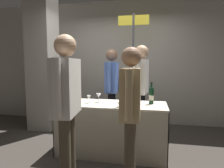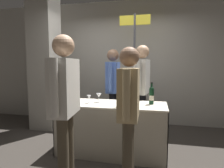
# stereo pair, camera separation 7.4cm
# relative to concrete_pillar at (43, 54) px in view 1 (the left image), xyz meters

# --- Properties ---
(ground_plane) EXTENTS (12.00, 12.00, 0.00)m
(ground_plane) POSITION_rel_concrete_pillar_xyz_m (1.68, -0.91, -1.61)
(ground_plane) COLOR #38332D
(back_partition) EXTENTS (7.77, 0.12, 2.84)m
(back_partition) POSITION_rel_concrete_pillar_xyz_m (1.68, 0.83, -0.18)
(back_partition) COLOR #9E998E
(back_partition) RESTS_ON ground_plane
(concrete_pillar) EXTENTS (0.52, 0.52, 3.21)m
(concrete_pillar) POSITION_rel_concrete_pillar_xyz_m (0.00, 0.00, 0.00)
(concrete_pillar) COLOR gray
(concrete_pillar) RESTS_ON ground_plane
(tasting_table) EXTENTS (1.65, 0.66, 0.79)m
(tasting_table) POSITION_rel_concrete_pillar_xyz_m (1.68, -0.91, -1.07)
(tasting_table) COLOR beige
(tasting_table) RESTS_ON ground_plane
(featured_wine_bottle) EXTENTS (0.07, 0.07, 0.33)m
(featured_wine_bottle) POSITION_rel_concrete_pillar_xyz_m (2.27, -0.83, -0.68)
(featured_wine_bottle) COLOR black
(featured_wine_bottle) RESTS_ON tasting_table
(display_bottle_0) EXTENTS (0.07, 0.07, 0.31)m
(display_bottle_0) POSITION_rel_concrete_pillar_xyz_m (1.84, -0.73, -0.69)
(display_bottle_0) COLOR #192333
(display_bottle_0) RESTS_ON tasting_table
(display_bottle_1) EXTENTS (0.07, 0.07, 0.30)m
(display_bottle_1) POSITION_rel_concrete_pillar_xyz_m (1.05, -0.89, -0.70)
(display_bottle_1) COLOR black
(display_bottle_1) RESTS_ON tasting_table
(display_bottle_2) EXTENTS (0.07, 0.07, 0.31)m
(display_bottle_2) POSITION_rel_concrete_pillar_xyz_m (1.02, -0.99, -0.69)
(display_bottle_2) COLOR black
(display_bottle_2) RESTS_ON tasting_table
(display_bottle_3) EXTENTS (0.08, 0.08, 0.35)m
(display_bottle_3) POSITION_rel_concrete_pillar_xyz_m (2.03, -0.89, -0.67)
(display_bottle_3) COLOR #192333
(display_bottle_3) RESTS_ON tasting_table
(wine_glass_near_vendor) EXTENTS (0.08, 0.08, 0.14)m
(wine_glass_near_vendor) POSITION_rel_concrete_pillar_xyz_m (1.46, -0.86, -0.71)
(wine_glass_near_vendor) COLOR silver
(wine_glass_near_vendor) RESTS_ON tasting_table
(wine_glass_mid) EXTENTS (0.08, 0.08, 0.15)m
(wine_glass_mid) POSITION_rel_concrete_pillar_xyz_m (1.84, -0.87, -0.71)
(wine_glass_mid) COLOR silver
(wine_glass_mid) RESTS_ON tasting_table
(wine_glass_near_taster) EXTENTS (0.06, 0.06, 0.12)m
(wine_glass_near_taster) POSITION_rel_concrete_pillar_xyz_m (1.32, -0.95, -0.73)
(wine_glass_near_taster) COLOR silver
(wine_glass_near_taster) RESTS_ON tasting_table
(flower_vase) EXTENTS (0.11, 0.11, 0.41)m
(flower_vase) POSITION_rel_concrete_pillar_xyz_m (1.88, -1.07, -0.69)
(flower_vase) COLOR slate
(flower_vase) RESTS_ON tasting_table
(vendor_presenter) EXTENTS (0.23, 0.57, 1.68)m
(vendor_presenter) POSITION_rel_concrete_pillar_xyz_m (1.51, -0.08, -0.60)
(vendor_presenter) COLOR black
(vendor_presenter) RESTS_ON ground_plane
(vendor_assistant) EXTENTS (0.27, 0.64, 1.72)m
(vendor_assistant) POSITION_rel_concrete_pillar_xyz_m (2.09, -0.26, -0.56)
(vendor_assistant) COLOR black
(vendor_assistant) RESTS_ON ground_plane
(taster_foreground_right) EXTENTS (0.22, 0.60, 1.57)m
(taster_foreground_right) POSITION_rel_concrete_pillar_xyz_m (2.04, -1.67, -0.67)
(taster_foreground_right) COLOR #4C4233
(taster_foreground_right) RESTS_ON ground_plane
(taster_foreground_left) EXTENTS (0.27, 0.64, 1.69)m
(taster_foreground_left) POSITION_rel_concrete_pillar_xyz_m (1.37, -1.87, -0.58)
(taster_foreground_left) COLOR #4C4233
(taster_foreground_left) RESTS_ON ground_plane
(booth_signpost) EXTENTS (0.60, 0.04, 2.37)m
(booth_signpost) POSITION_rel_concrete_pillar_xyz_m (1.90, 0.12, -0.12)
(booth_signpost) COLOR #47474C
(booth_signpost) RESTS_ON ground_plane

